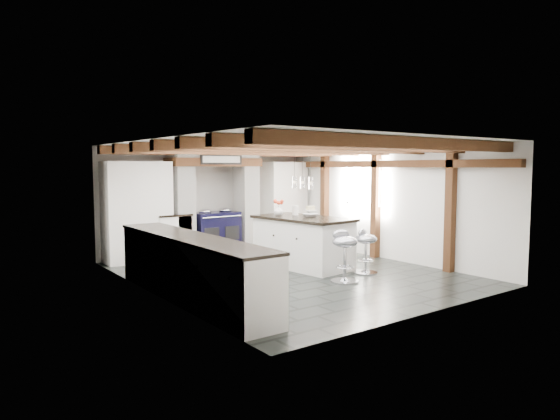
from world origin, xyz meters
TOP-DOWN VIEW (x-y plane):
  - ground at (0.00, 0.00)m, footprint 6.00×6.00m
  - room_shell at (-0.61, 1.42)m, footprint 6.00×6.03m
  - range_cooker at (0.00, 2.68)m, footprint 1.00×0.63m
  - kitchen_island at (0.57, 0.31)m, footprint 1.22×2.02m
  - bar_stool_near at (1.09, -0.81)m, footprint 0.50×0.50m
  - bar_stool_far at (0.33, -1.08)m, footprint 0.55×0.55m

SIDE VIEW (x-z plane):
  - ground at x=0.00m, z-range 0.00..0.00m
  - range_cooker at x=0.00m, z-range -0.03..0.96m
  - kitchen_island at x=0.57m, z-range -0.15..1.12m
  - bar_stool_near at x=1.09m, z-range 0.10..0.89m
  - bar_stool_far at x=0.33m, z-range 0.10..0.96m
  - room_shell at x=-0.61m, z-range -1.93..4.07m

